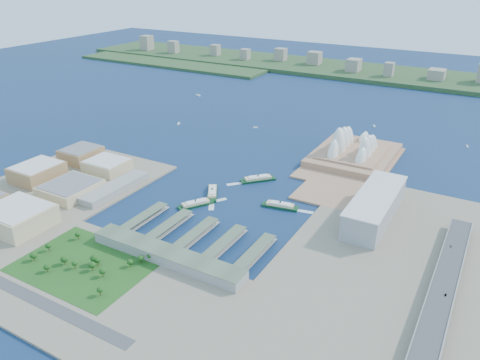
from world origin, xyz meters
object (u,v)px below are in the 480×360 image
Objects in this scene: car_b at (446,295)px; opera_house at (355,142)px; ferry_d at (280,204)px; ferry_a at (212,191)px; toaster_building at (375,207)px; ferry_c at (196,203)px; ferry_b at (258,178)px; car_c at (451,246)px.

opera_house is at bearing 120.38° from car_b.
ferry_a is at bearing 86.76° from ferry_d.
toaster_building is at bearing -86.88° from ferry_d.
ferry_c is 1.01× the size of ferry_d.
toaster_building is 39.32× the size of car_b.
ferry_b is 14.19× the size of car_b.
toaster_building is 234.53m from ferry_a.
car_c is at bearing -103.48° from ferry_d.
opera_house is 3.22× the size of ferry_b.
ferry_c is at bearing -121.68° from ferry_a.
opera_house is 45.66× the size of car_b.
toaster_building is (90.00, -200.00, -11.50)m from opera_house.
car_c is (331.18, -0.16, 10.33)m from ferry_a.
ferry_b is at bearing 150.14° from car_b.
ferry_b is (-103.28, -165.95, -26.71)m from opera_house.
ferry_a is 0.97× the size of ferry_b.
toaster_building is 36.98× the size of car_c.
car_c is (294.28, -76.45, 10.17)m from ferry_b.
ferry_c is 344.18m from car_b.
opera_house is 1.16× the size of toaster_building.
ferry_c is at bearing 170.87° from car_b.
ferry_d is (105.82, 12.86, -0.26)m from ferry_a.
ferry_b is at bearing 33.14° from ferry_a.
opera_house is at bearing -18.69° from ferry_d.
ferry_a is 84.74m from ferry_b.
ferry_b is 93.66m from ferry_d.
ferry_d is (106.30, 55.52, -0.07)m from ferry_c.
opera_house is 3.45× the size of ferry_c.
opera_house is 318.87m from ferry_c.
opera_house reaches higher than car_b.
toaster_building is at bearing -65.77° from opera_house.
car_b is at bearing -47.04° from ferry_a.
ferry_b is 1.07× the size of ferry_c.
ferry_b is 13.34× the size of car_c.
opera_house is 233.52m from ferry_d.
car_b is (199.00, -339.50, -16.50)m from opera_house.
ferry_c is 12.46× the size of car_c.
car_b is 0.94× the size of car_c.
ferry_c reaches higher than ferry_d.
car_b reaches higher than ferry_b.
car_b is (339.18, -97.26, 10.37)m from ferry_a.
ferry_d is at bearing 0.12° from ferry_b.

